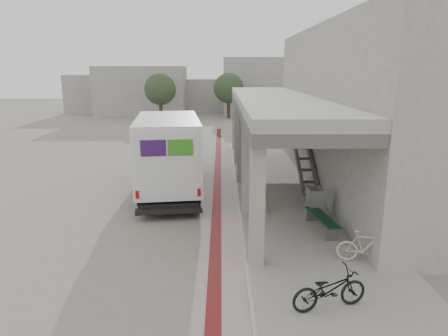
{
  "coord_description": "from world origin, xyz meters",
  "views": [
    {
      "loc": [
        1.17,
        -13.28,
        5.17
      ],
      "look_at": [
        1.28,
        1.11,
        1.6
      ],
      "focal_mm": 32.0,
      "sensor_mm": 36.0,
      "label": 1
    }
  ],
  "objects_px": {
    "fedex_truck": "(168,151)",
    "utility_cabinet": "(315,203)",
    "bicycle_cream": "(365,247)",
    "bench": "(322,220)",
    "bicycle_black": "(329,289)"
  },
  "relations": [
    {
      "from": "fedex_truck",
      "to": "bench",
      "type": "distance_m",
      "value": 7.44
    },
    {
      "from": "bicycle_cream",
      "to": "utility_cabinet",
      "type": "bearing_deg",
      "value": 23.12
    },
    {
      "from": "utility_cabinet",
      "to": "bicycle_cream",
      "type": "height_order",
      "value": "utility_cabinet"
    },
    {
      "from": "fedex_truck",
      "to": "utility_cabinet",
      "type": "distance_m",
      "value": 6.74
    },
    {
      "from": "bicycle_black",
      "to": "fedex_truck",
      "type": "bearing_deg",
      "value": 11.29
    },
    {
      "from": "bench",
      "to": "bicycle_cream",
      "type": "bearing_deg",
      "value": -83.23
    },
    {
      "from": "bicycle_cream",
      "to": "bench",
      "type": "bearing_deg",
      "value": 28.26
    },
    {
      "from": "fedex_truck",
      "to": "utility_cabinet",
      "type": "height_order",
      "value": "fedex_truck"
    },
    {
      "from": "fedex_truck",
      "to": "utility_cabinet",
      "type": "xyz_separation_m",
      "value": [
        5.52,
        -3.72,
        -1.11
      ]
    },
    {
      "from": "fedex_truck",
      "to": "bicycle_black",
      "type": "height_order",
      "value": "fedex_truck"
    },
    {
      "from": "fedex_truck",
      "to": "bicycle_cream",
      "type": "bearing_deg",
      "value": -56.03
    },
    {
      "from": "bench",
      "to": "utility_cabinet",
      "type": "xyz_separation_m",
      "value": [
        0.01,
        1.11,
        0.2
      ]
    },
    {
      "from": "bicycle_black",
      "to": "bench",
      "type": "bearing_deg",
      "value": -27.09
    },
    {
      "from": "fedex_truck",
      "to": "bench",
      "type": "bearing_deg",
      "value": -48.12
    },
    {
      "from": "fedex_truck",
      "to": "bicycle_cream",
      "type": "height_order",
      "value": "fedex_truck"
    }
  ]
}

